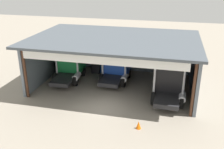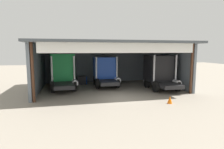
{
  "view_description": "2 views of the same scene",
  "coord_description": "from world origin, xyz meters",
  "px_view_note": "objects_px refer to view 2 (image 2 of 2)",
  "views": [
    {
      "loc": [
        5.01,
        -17.58,
        10.09
      ],
      "look_at": [
        0.0,
        3.04,
        1.59
      ],
      "focal_mm": 41.28,
      "sensor_mm": 36.0,
      "label": 1
    },
    {
      "loc": [
        -3.96,
        -14.78,
        3.93
      ],
      "look_at": [
        0.0,
        3.04,
        1.59
      ],
      "focal_mm": 29.98,
      "sensor_mm": 36.0,
      "label": 2
    }
  ],
  "objects_px": {
    "truck_blue_center_bay": "(105,71)",
    "traffic_cone": "(170,100)",
    "truck_green_center_right_bay": "(63,71)",
    "oil_drum": "(85,80)",
    "truck_black_yard_outside": "(160,71)",
    "tool_cart": "(82,80)"
  },
  "relations": [
    {
      "from": "truck_blue_center_bay",
      "to": "traffic_cone",
      "type": "bearing_deg",
      "value": -65.86
    },
    {
      "from": "traffic_cone",
      "to": "truck_green_center_right_bay",
      "type": "bearing_deg",
      "value": 137.05
    },
    {
      "from": "truck_black_yard_outside",
      "to": "oil_drum",
      "type": "distance_m",
      "value": 8.76
    },
    {
      "from": "truck_blue_center_bay",
      "to": "tool_cart",
      "type": "xyz_separation_m",
      "value": [
        -2.54,
        1.29,
        -1.2
      ]
    },
    {
      "from": "truck_green_center_right_bay",
      "to": "truck_blue_center_bay",
      "type": "xyz_separation_m",
      "value": [
        4.56,
        0.75,
        -0.17
      ]
    },
    {
      "from": "truck_green_center_right_bay",
      "to": "tool_cart",
      "type": "bearing_deg",
      "value": 41.9
    },
    {
      "from": "truck_blue_center_bay",
      "to": "oil_drum",
      "type": "xyz_separation_m",
      "value": [
        -2.21,
        1.55,
        -1.26
      ]
    },
    {
      "from": "truck_blue_center_bay",
      "to": "tool_cart",
      "type": "relative_size",
      "value": 4.94
    },
    {
      "from": "truck_black_yard_outside",
      "to": "tool_cart",
      "type": "height_order",
      "value": "truck_black_yard_outside"
    },
    {
      "from": "truck_green_center_right_bay",
      "to": "truck_black_yard_outside",
      "type": "bearing_deg",
      "value": -16.06
    },
    {
      "from": "oil_drum",
      "to": "traffic_cone",
      "type": "distance_m",
      "value": 11.19
    },
    {
      "from": "truck_black_yard_outside",
      "to": "traffic_cone",
      "type": "height_order",
      "value": "truck_black_yard_outside"
    },
    {
      "from": "truck_green_center_right_bay",
      "to": "truck_black_yard_outside",
      "type": "height_order",
      "value": "truck_green_center_right_bay"
    },
    {
      "from": "truck_black_yard_outside",
      "to": "oil_drum",
      "type": "height_order",
      "value": "truck_black_yard_outside"
    },
    {
      "from": "oil_drum",
      "to": "tool_cart",
      "type": "height_order",
      "value": "tool_cart"
    },
    {
      "from": "truck_blue_center_bay",
      "to": "truck_black_yard_outside",
      "type": "height_order",
      "value": "truck_black_yard_outside"
    },
    {
      "from": "truck_blue_center_bay",
      "to": "tool_cart",
      "type": "bearing_deg",
      "value": 154.62
    },
    {
      "from": "oil_drum",
      "to": "traffic_cone",
      "type": "height_order",
      "value": "oil_drum"
    },
    {
      "from": "truck_blue_center_bay",
      "to": "truck_black_yard_outside",
      "type": "distance_m",
      "value": 5.96
    },
    {
      "from": "truck_blue_center_bay",
      "to": "traffic_cone",
      "type": "relative_size",
      "value": 8.82
    },
    {
      "from": "traffic_cone",
      "to": "tool_cart",
      "type": "bearing_deg",
      "value": 122.12
    },
    {
      "from": "truck_green_center_right_bay",
      "to": "traffic_cone",
      "type": "bearing_deg",
      "value": -46.43
    }
  ]
}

